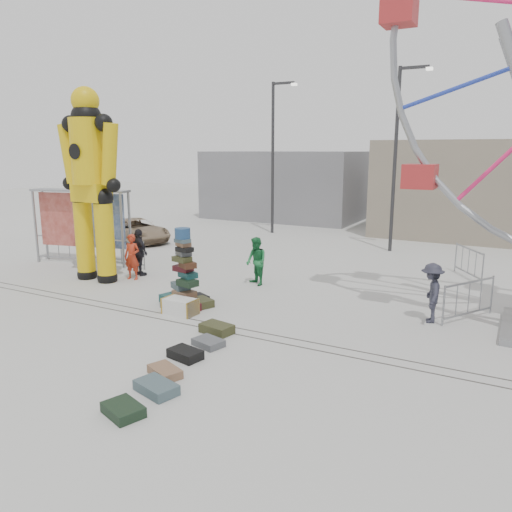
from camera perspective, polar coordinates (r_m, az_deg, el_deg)
The scene contains 27 objects.
ground at distance 13.38m, azimuth -11.64°, elevation -8.01°, with size 90.00×90.00×0.00m, color #9E9E99.
track_line_near at distance 13.81m, azimuth -10.04°, elevation -7.28°, with size 40.00×0.04×0.01m, color #47443F.
track_line_far at distance 14.11m, azimuth -9.04°, elevation -6.82°, with size 40.00×0.04×0.01m, color #47443F.
building_right at distance 29.66m, azimuth 26.11°, elevation 6.93°, with size 12.00×8.00×5.00m, color gray.
building_left at distance 34.68m, azimuth 4.09°, elevation 8.20°, with size 10.00×8.00×4.40m, color gray.
lamp_post_right at distance 23.13m, azimuth 15.88°, elevation 11.50°, with size 1.41×0.25×8.00m.
lamp_post_left at distance 27.38m, azimuth 2.10°, elevation 11.97°, with size 1.41×0.25×8.00m.
suitcase_tower at distance 14.92m, azimuth -8.09°, elevation -3.16°, with size 1.80×1.49×2.32m.
crash_test_dummy at distance 18.08m, azimuth -18.39°, elevation 8.43°, with size 2.68×1.19×6.78m.
banner_scaffold at distance 21.09m, azimuth -19.39°, elevation 5.16°, with size 4.18×1.59×2.99m.
steamer_trunk at distance 14.25m, azimuth -8.66°, elevation -5.71°, with size 0.94×0.54×0.44m, color silver.
row_case_0 at distance 12.75m, azimuth -4.51°, elevation -8.26°, with size 0.82×0.52×0.23m, color #383A1D.
row_case_1 at distance 11.98m, azimuth -5.46°, elevation -9.82°, with size 0.70×0.50×0.17m, color #55585C.
row_case_2 at distance 11.36m, azimuth -8.09°, elevation -11.02°, with size 0.75×0.48×0.21m, color black.
row_case_3 at distance 10.64m, azimuth -10.36°, elevation -12.86°, with size 0.76×0.44×0.18m, color #865F44.
row_case_4 at distance 10.00m, azimuth -11.32°, elevation -14.52°, with size 0.87×0.52×0.20m, color #445A61.
row_case_5 at distance 9.39m, azimuth -14.94°, elevation -16.61°, with size 0.75×0.52×0.19m, color black.
barricade_dummy_a at distance 22.09m, azimuth -21.64°, elevation 0.82°, with size 2.00×0.10×1.10m, color gray, non-canonical shape.
barricade_dummy_b at distance 21.40m, azimuth -17.43°, elevation 0.78°, with size 2.00×0.10×1.10m, color gray, non-canonical shape.
barricade_dummy_c at distance 20.21m, azimuth -14.92°, elevation 0.29°, with size 2.00×0.10×1.10m, color gray, non-canonical shape.
barricade_wheel_front at distance 14.72m, azimuth 23.13°, elevation -4.64°, with size 2.00×0.10×1.10m, color gray, non-canonical shape.
barricade_wheel_back at distance 19.49m, azimuth 23.12°, elevation -0.71°, with size 2.00×0.10×1.10m, color gray, non-canonical shape.
pedestrian_red at distance 18.19m, azimuth -13.99°, elevation -0.10°, with size 0.59×0.39×1.63m, color #A52C17.
pedestrian_green at distance 16.91m, azimuth 0.03°, elevation -0.61°, with size 0.80×0.62×1.64m, color #1B6F37.
pedestrian_black at distance 18.65m, azimuth -13.20°, elevation 0.40°, with size 1.01×0.42×1.73m, color black.
pedestrian_grey at distance 14.09m, azimuth 19.41°, elevation -3.99°, with size 1.04×0.60×1.61m, color #272734.
parked_suv at distance 25.67m, azimuth -13.50°, elevation 2.88°, with size 1.91×4.15×1.15m, color #8D775B.
Camera 1 is at (8.17, -9.57, 4.55)m, focal length 35.00 mm.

